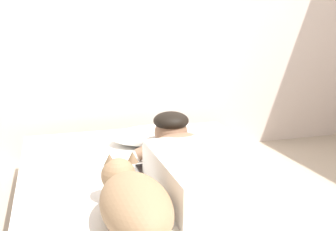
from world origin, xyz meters
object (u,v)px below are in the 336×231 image
object	(u,v)px
bed	(167,206)
person_lying	(193,161)
dog	(133,201)
pillow	(152,135)
coffee_cup	(154,142)
cell_phone	(144,169)

from	to	relation	value
bed	person_lying	xyz separation A→B (m)	(0.12, -0.05, 0.25)
bed	dog	world-z (taller)	dog
pillow	dog	distance (m)	1.06
dog	coffee_cup	distance (m)	0.96
pillow	cell_phone	distance (m)	0.47
bed	pillow	distance (m)	0.64
pillow	person_lying	xyz separation A→B (m)	(0.03, -0.66, 0.05)
bed	coffee_cup	world-z (taller)	coffee_cup
person_lying	coffee_cup	bearing A→B (deg)	94.67
person_lying	cell_phone	bearing A→B (deg)	130.39
person_lying	coffee_cup	xyz separation A→B (m)	(-0.05, 0.56, -0.07)
dog	coffee_cup	bearing A→B (deg)	70.15
bed	cell_phone	size ratio (longest dim) A/B	14.87
cell_phone	bed	bearing A→B (deg)	-66.65
pillow	coffee_cup	size ratio (longest dim) A/B	4.16
coffee_cup	bed	bearing A→B (deg)	-98.00
person_lying	dog	distance (m)	0.50
pillow	dog	bearing A→B (deg)	-108.76
bed	coffee_cup	distance (m)	0.54
bed	pillow	bearing A→B (deg)	81.91
coffee_cup	cell_phone	world-z (taller)	coffee_cup
person_lying	cell_phone	distance (m)	0.31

